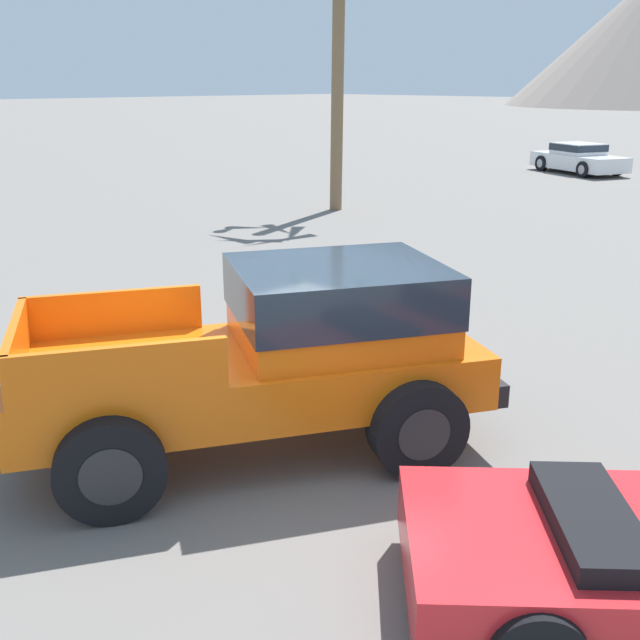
# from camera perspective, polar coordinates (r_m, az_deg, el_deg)

# --- Properties ---
(ground_plane) EXTENTS (320.00, 320.00, 0.00)m
(ground_plane) POSITION_cam_1_polar(r_m,az_deg,el_deg) (8.03, -1.34, -9.90)
(ground_plane) COLOR slate
(orange_pickup_truck) EXTENTS (3.99, 5.25, 1.93)m
(orange_pickup_truck) POSITION_cam_1_polar(r_m,az_deg,el_deg) (7.77, -2.71, -2.04)
(orange_pickup_truck) COLOR orange
(orange_pickup_truck) RESTS_ON ground_plane
(parked_car_white) EXTENTS (4.59, 3.25, 1.24)m
(parked_car_white) POSITION_cam_1_polar(r_m,az_deg,el_deg) (33.98, 19.10, 11.59)
(parked_car_white) COLOR white
(parked_car_white) RESTS_ON ground_plane
(palm_tree_tall) EXTENTS (2.76, 2.65, 7.73)m
(palm_tree_tall) POSITION_cam_1_polar(r_m,az_deg,el_deg) (22.73, 1.27, 22.96)
(palm_tree_tall) COLOR brown
(palm_tree_tall) RESTS_ON ground_plane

